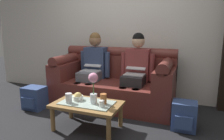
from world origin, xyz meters
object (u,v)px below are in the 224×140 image
(snack_bowl, at_px, (78,97))
(cup_far_center, at_px, (103,99))
(cup_near_right, at_px, (102,104))
(person_right, at_px, (136,68))
(backpack_right, at_px, (184,116))
(flower_vase, at_px, (93,85))
(person_left, at_px, (93,65))
(couch, at_px, (114,83))
(coffee_table, at_px, (87,106))
(cup_near_left, at_px, (69,98))
(backpack_left, at_px, (34,98))

(snack_bowl, xyz_separation_m, cup_far_center, (0.37, -0.01, 0.02))
(snack_bowl, bearing_deg, cup_near_right, -15.45)
(person_right, height_order, cup_near_right, person_right)
(cup_far_center, height_order, backpack_right, cup_far_center)
(flower_vase, height_order, cup_far_center, flower_vase)
(person_left, distance_m, cup_far_center, 1.15)
(couch, xyz_separation_m, cup_near_right, (0.24, -1.05, 0.03))
(couch, xyz_separation_m, flower_vase, (0.10, -0.98, 0.22))
(coffee_table, relative_size, snack_bowl, 6.45)
(person_left, bearing_deg, couch, 0.35)
(coffee_table, bearing_deg, flower_vase, -0.73)
(cup_near_left, bearing_deg, backpack_left, 156.42)
(flower_vase, height_order, cup_near_left, flower_vase)
(person_right, distance_m, backpack_right, 1.07)
(flower_vase, bearing_deg, coffee_table, 179.27)
(backpack_right, bearing_deg, snack_bowl, -163.42)
(flower_vase, height_order, backpack_right, flower_vase)
(backpack_left, bearing_deg, person_right, 23.80)
(person_left, xyz_separation_m, snack_bowl, (0.23, -0.94, -0.26))
(person_right, xyz_separation_m, snack_bowl, (-0.54, -0.94, -0.26))
(person_right, bearing_deg, cup_near_left, -119.04)
(snack_bowl, relative_size, cup_far_center, 1.04)
(person_left, height_order, person_right, same)
(cup_near_left, bearing_deg, snack_bowl, 66.41)
(cup_near_right, bearing_deg, backpack_left, 164.53)
(cup_near_left, height_order, backpack_left, cup_near_left)
(coffee_table, height_order, cup_near_left, cup_near_left)
(person_right, xyz_separation_m, flower_vase, (-0.29, -0.97, -0.06))
(cup_near_left, bearing_deg, coffee_table, 24.94)
(cup_far_center, distance_m, backpack_right, 1.06)
(person_left, height_order, backpack_right, person_left)
(flower_vase, bearing_deg, person_left, 116.31)
(flower_vase, bearing_deg, cup_near_left, -162.55)
(couch, bearing_deg, backpack_left, -149.29)
(couch, xyz_separation_m, backpack_left, (-1.13, -0.67, -0.20))
(couch, bearing_deg, backpack_right, -25.00)
(backpack_left, bearing_deg, couch, 30.71)
(cup_far_center, bearing_deg, couch, 102.91)
(backpack_right, bearing_deg, cup_near_left, -159.18)
(coffee_table, xyz_separation_m, cup_far_center, (0.22, 0.03, 0.12))
(cup_near_left, relative_size, cup_far_center, 0.96)
(person_right, height_order, backpack_left, person_right)
(person_left, bearing_deg, cup_near_right, -59.17)
(couch, height_order, coffee_table, couch)
(couch, distance_m, person_left, 0.48)
(backpack_right, bearing_deg, cup_far_center, -157.23)
(couch, height_order, cup_far_center, couch)
(person_left, bearing_deg, coffee_table, -68.37)
(couch, height_order, snack_bowl, couch)
(person_left, relative_size, backpack_right, 3.29)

